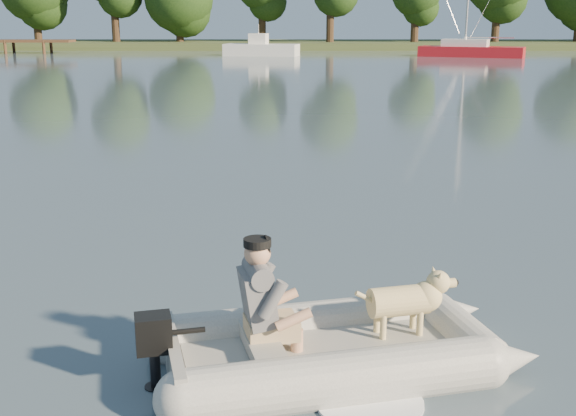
{
  "coord_description": "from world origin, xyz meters",
  "views": [
    {
      "loc": [
        0.13,
        -6.08,
        2.84
      ],
      "look_at": [
        0.11,
        1.77,
        0.75
      ],
      "focal_mm": 45.0,
      "sensor_mm": 36.0,
      "label": 1
    }
  ],
  "objects_px": {
    "man": "(260,293)",
    "motorboat": "(261,41)",
    "dinghy": "(336,308)",
    "sailboat": "(470,51)",
    "dog": "(399,306)"
  },
  "relations": [
    {
      "from": "man",
      "to": "motorboat",
      "type": "height_order",
      "value": "motorboat"
    },
    {
      "from": "dinghy",
      "to": "motorboat",
      "type": "height_order",
      "value": "motorboat"
    },
    {
      "from": "dinghy",
      "to": "sailboat",
      "type": "relative_size",
      "value": 0.43
    },
    {
      "from": "dinghy",
      "to": "sailboat",
      "type": "bearing_deg",
      "value": 61.17
    },
    {
      "from": "dog",
      "to": "man",
      "type": "bearing_deg",
      "value": 180.0
    },
    {
      "from": "motorboat",
      "to": "sailboat",
      "type": "distance_m",
      "value": 15.16
    },
    {
      "from": "man",
      "to": "dog",
      "type": "distance_m",
      "value": 1.22
    },
    {
      "from": "dinghy",
      "to": "man",
      "type": "relative_size",
      "value": 4.49
    },
    {
      "from": "motorboat",
      "to": "sailboat",
      "type": "relative_size",
      "value": 0.56
    },
    {
      "from": "man",
      "to": "dog",
      "type": "height_order",
      "value": "man"
    },
    {
      "from": "motorboat",
      "to": "sailboat",
      "type": "bearing_deg",
      "value": 7.38
    },
    {
      "from": "dinghy",
      "to": "motorboat",
      "type": "distance_m",
      "value": 48.89
    },
    {
      "from": "dinghy",
      "to": "motorboat",
      "type": "relative_size",
      "value": 0.77
    },
    {
      "from": "dinghy",
      "to": "man",
      "type": "distance_m",
      "value": 0.65
    },
    {
      "from": "man",
      "to": "motorboat",
      "type": "relative_size",
      "value": 0.17
    }
  ]
}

